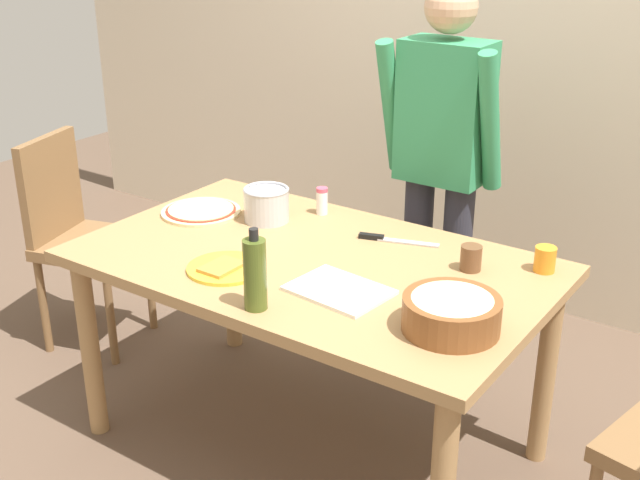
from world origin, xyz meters
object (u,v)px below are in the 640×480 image
object	(u,v)px
dining_table	(312,282)
chair_wooden_left	(77,229)
person_cook	(442,158)
steel_pot	(266,204)
popcorn_bowl	(452,311)
chef_knife	(389,239)
cup_orange	(545,259)
cutting_board_white	(339,290)
olive_oil_bottle	(255,274)
pizza_raw_on_board	(201,211)
cup_small_brown	(471,258)
plate_with_slice	(225,268)
salt_shaker	(322,201)

from	to	relation	value
dining_table	chair_wooden_left	xyz separation A→B (m)	(-1.32, 0.06, -0.13)
person_cook	steel_pot	world-z (taller)	person_cook
chair_wooden_left	popcorn_bowl	bearing A→B (deg)	-7.22
steel_pot	chef_knife	size ratio (longest dim) A/B	0.61
popcorn_bowl	cup_orange	size ratio (longest dim) A/B	3.29
dining_table	popcorn_bowl	bearing A→B (deg)	-16.48
cutting_board_white	chef_knife	xyz separation A→B (m)	(-0.08, 0.44, 0.00)
chair_wooden_left	olive_oil_bottle	bearing A→B (deg)	-18.08
chair_wooden_left	pizza_raw_on_board	xyz separation A→B (m)	(0.72, 0.04, 0.23)
steel_pot	chef_knife	distance (m)	0.49
chair_wooden_left	dining_table	bearing A→B (deg)	-2.77
chair_wooden_left	steel_pot	world-z (taller)	chair_wooden_left
pizza_raw_on_board	cup_small_brown	distance (m)	1.09
cup_small_brown	chair_wooden_left	bearing A→B (deg)	-174.98
popcorn_bowl	chef_knife	size ratio (longest dim) A/B	0.99
cup_small_brown	cutting_board_white	xyz separation A→B (m)	(-0.26, -0.38, -0.04)
plate_with_slice	cup_small_brown	size ratio (longest dim) A/B	3.06
chair_wooden_left	plate_with_slice	distance (m)	1.20
dining_table	chef_knife	world-z (taller)	chef_knife
popcorn_bowl	salt_shaker	distance (m)	0.99
pizza_raw_on_board	plate_with_slice	world-z (taller)	plate_with_slice
dining_table	salt_shaker	size ratio (longest dim) A/B	15.09
pizza_raw_on_board	steel_pot	size ratio (longest dim) A/B	1.78
cup_orange	steel_pot	bearing A→B (deg)	-171.10
cup_small_brown	cutting_board_white	world-z (taller)	cup_small_brown
person_cook	salt_shaker	size ratio (longest dim) A/B	15.28
dining_table	chair_wooden_left	world-z (taller)	chair_wooden_left
plate_with_slice	salt_shaker	size ratio (longest dim) A/B	2.45
steel_pot	olive_oil_bottle	bearing A→B (deg)	-54.40
plate_with_slice	steel_pot	bearing A→B (deg)	110.91
dining_table	plate_with_slice	xyz separation A→B (m)	(-0.18, -0.24, 0.10)
popcorn_bowl	cup_orange	bearing A→B (deg)	81.88
chair_wooden_left	salt_shaker	size ratio (longest dim) A/B	8.96
pizza_raw_on_board	olive_oil_bottle	size ratio (longest dim) A/B	1.20
salt_shaker	chef_knife	distance (m)	0.36
person_cook	chef_knife	world-z (taller)	person_cook
salt_shaker	cup_orange	bearing A→B (deg)	-1.04
person_cook	plate_with_slice	world-z (taller)	person_cook
cup_orange	chair_wooden_left	bearing A→B (deg)	-171.85
pizza_raw_on_board	cup_orange	xyz separation A→B (m)	(1.29, 0.25, 0.03)
dining_table	cup_orange	world-z (taller)	cup_orange
cup_small_brown	person_cook	bearing A→B (deg)	125.89
popcorn_bowl	chef_knife	bearing A→B (deg)	135.69
chef_knife	chair_wooden_left	bearing A→B (deg)	-171.58
olive_oil_bottle	cup_orange	world-z (taller)	olive_oil_bottle
chair_wooden_left	plate_with_slice	world-z (taller)	chair_wooden_left
cup_orange	cup_small_brown	world-z (taller)	same
pizza_raw_on_board	popcorn_bowl	world-z (taller)	popcorn_bowl
dining_table	pizza_raw_on_board	size ratio (longest dim) A/B	5.19
plate_with_slice	cutting_board_white	distance (m)	0.40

